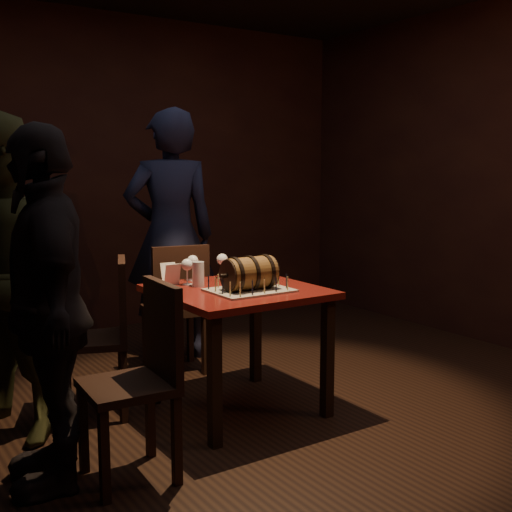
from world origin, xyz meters
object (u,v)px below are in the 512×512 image
wine_glass_right (222,260)px  pub_table (238,306)px  chair_back (177,302)px  barrel_cake (249,273)px  wine_glass_left (187,266)px  wine_glass_mid (193,262)px  person_left_rear (2,280)px  chair_left_rear (106,328)px  pint_of_ale (198,275)px  person_back (170,236)px  person_left_front (47,308)px  chair_left_front (144,369)px

wine_glass_right → pub_table: bearing=-105.6°
chair_back → wine_glass_right: bearing=-79.1°
barrel_cake → wine_glass_left: barrel_cake is taller
wine_glass_left → wine_glass_mid: bearing=49.5°
barrel_cake → wine_glass_right: size_ratio=2.18×
wine_glass_right → wine_glass_left: bearing=-165.2°
wine_glass_left → person_left_rear: person_left_rear is taller
chair_back → chair_left_rear: same height
pub_table → chair_left_rear: size_ratio=0.97×
pint_of_ale → person_back: person_back is taller
wine_glass_mid → chair_back: bearing=76.7°
person_left_front → person_left_rear: bearing=-163.5°
person_left_rear → barrel_cake: bearing=45.4°
pub_table → barrel_cake: barrel_cake is taller
wine_glass_mid → pint_of_ale: bearing=-109.2°
wine_glass_left → person_left_front: (-1.00, -0.54, -0.04)m
pub_table → wine_glass_right: size_ratio=5.59×
barrel_cake → person_left_front: bearing=-172.1°
barrel_cake → person_left_front: size_ratio=0.21×
barrel_cake → person_back: size_ratio=0.19×
barrel_cake → pint_of_ale: barrel_cake is taller
person_left_front → chair_left_rear: bearing=153.4°
pint_of_ale → person_left_rear: bearing=171.9°
barrel_cake → person_back: (0.15, 1.33, 0.09)m
person_back → wine_glass_mid: bearing=89.0°
pint_of_ale → person_back: 1.09m
wine_glass_right → chair_back: size_ratio=0.17×
wine_glass_left → chair_left_rear: chair_left_rear is taller
pub_table → chair_left_front: bearing=-150.5°
pub_table → chair_left_front: chair_left_front is taller
pint_of_ale → person_back: bearing=72.7°
barrel_cake → person_left_front: person_left_front is taller
pub_table → wine_glass_right: 0.42m
barrel_cake → chair_back: bearing=90.2°
pub_table → barrel_cake: size_ratio=2.57×
wine_glass_mid → chair_left_rear: chair_left_rear is taller
wine_glass_right → chair_back: bearing=100.9°
pint_of_ale → person_left_front: 1.13m
chair_back → person_left_front: bearing=-137.7°
pub_table → barrel_cake: 0.25m
wine_glass_left → person_left_front: bearing=-151.3°
wine_glass_mid → wine_glass_right: 0.20m
chair_left_rear → person_left_front: bearing=-127.9°
wine_glass_right → chair_back: 0.59m
wine_glass_left → chair_back: size_ratio=0.17×
pint_of_ale → wine_glass_mid: bearing=70.8°
pub_table → chair_back: chair_back is taller
barrel_cake → chair_left_front: size_ratio=0.38×
chair_back → pub_table: bearing=-90.3°
pub_table → chair_left_front: (-0.81, -0.46, -0.12)m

